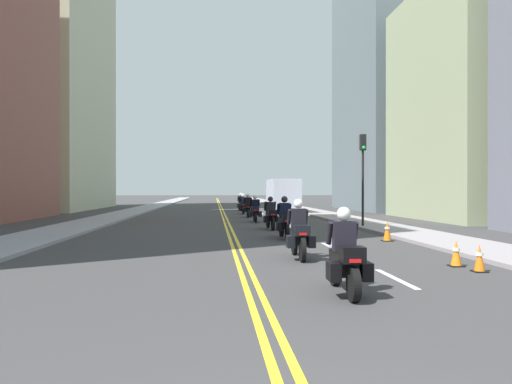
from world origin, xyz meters
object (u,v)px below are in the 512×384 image
object	(u,v)px
motorcycle_2	(285,222)
motorcycle_4	(255,211)
motorcycle_5	(248,208)
traffic_light_near	(363,164)
motorcycle_3	(271,216)
motorcycle_7	(241,204)
motorcycle_6	(243,206)
motorcycle_0	(345,259)
traffic_cone_0	(456,253)
parked_truck	(282,198)
traffic_cone_2	(480,258)
traffic_cone_1	(387,231)
motorcycle_1	(299,234)

from	to	relation	value
motorcycle_2	motorcycle_4	size ratio (longest dim) A/B	1.04
motorcycle_5	traffic_light_near	bearing A→B (deg)	-61.54
motorcycle_3	motorcycle_7	world-z (taller)	motorcycle_7
motorcycle_4	motorcycle_7	xyz separation A→B (m)	(-0.01, 15.45, 0.01)
motorcycle_4	motorcycle_6	xyz separation A→B (m)	(-0.16, 9.84, 0.00)
motorcycle_0	traffic_cone_0	xyz separation A→B (m)	(3.65, 3.04, -0.31)
motorcycle_3	traffic_light_near	distance (m)	5.39
traffic_light_near	motorcycle_3	bearing A→B (deg)	-174.58
motorcycle_6	parked_truck	distance (m)	3.68
motorcycle_3	traffic_cone_2	bearing A→B (deg)	-77.38
motorcycle_6	parked_truck	xyz separation A→B (m)	(3.35, 1.40, 0.62)
motorcycle_4	traffic_light_near	world-z (taller)	traffic_light_near
motorcycle_0	motorcycle_7	xyz separation A→B (m)	(0.08, 36.27, 0.01)
motorcycle_0	traffic_light_near	world-z (taller)	traffic_light_near
traffic_cone_1	traffic_light_near	bearing A→B (deg)	80.96
motorcycle_2	traffic_cone_1	world-z (taller)	motorcycle_2
motorcycle_3	traffic_cone_0	size ratio (longest dim) A/B	3.33
motorcycle_0	traffic_light_near	distance (m)	16.51
motorcycle_1	traffic_cone_1	world-z (taller)	motorcycle_1
motorcycle_2	motorcycle_0	bearing A→B (deg)	-92.53
motorcycle_0	motorcycle_5	world-z (taller)	motorcycle_5
motorcycle_0	traffic_light_near	xyz separation A→B (m)	(5.08, 15.49, 2.60)
motorcycle_5	traffic_cone_2	distance (m)	24.01
motorcycle_7	traffic_light_near	bearing A→B (deg)	-79.53
traffic_cone_0	motorcycle_1	bearing A→B (deg)	155.42
motorcycle_3	motorcycle_5	distance (m)	10.85
motorcycle_0	traffic_cone_2	bearing A→B (deg)	31.73
motorcycle_0	motorcycle_4	xyz separation A→B (m)	(0.09, 20.83, 0.01)
motorcycle_0	motorcycle_4	world-z (taller)	motorcycle_4
motorcycle_6	traffic_cone_1	world-z (taller)	motorcycle_6
traffic_cone_2	parked_truck	world-z (taller)	parked_truck
parked_truck	traffic_cone_1	bearing A→B (deg)	-88.02
traffic_cone_1	motorcycle_5	bearing A→B (deg)	103.68
motorcycle_4	traffic_cone_1	distance (m)	12.34
traffic_cone_1	traffic_cone_2	bearing A→B (deg)	-92.37
motorcycle_4	motorcycle_3	bearing A→B (deg)	-85.39
motorcycle_6	traffic_cone_0	bearing A→B (deg)	-79.78
motorcycle_1	motorcycle_3	bearing A→B (deg)	88.76
motorcycle_0	motorcycle_4	distance (m)	20.83
motorcycle_4	parked_truck	xyz separation A→B (m)	(3.19, 11.23, 0.62)
motorcycle_0	traffic_cone_1	size ratio (longest dim) A/B	2.72
motorcycle_3	parked_truck	distance (m)	17.27
traffic_cone_0	traffic_cone_1	size ratio (longest dim) A/B	0.86
motorcycle_7	traffic_cone_1	size ratio (longest dim) A/B	2.78
motorcycle_5	motorcycle_6	xyz separation A→B (m)	(-0.07, 4.78, -0.02)
motorcycle_7	traffic_cone_2	size ratio (longest dim) A/B	3.29
motorcycle_1	traffic_cone_1	size ratio (longest dim) A/B	2.80
motorcycle_0	motorcycle_4	bearing A→B (deg)	91.54
traffic_cone_0	traffic_light_near	bearing A→B (deg)	83.45
motorcycle_4	motorcycle_6	world-z (taller)	motorcycle_4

